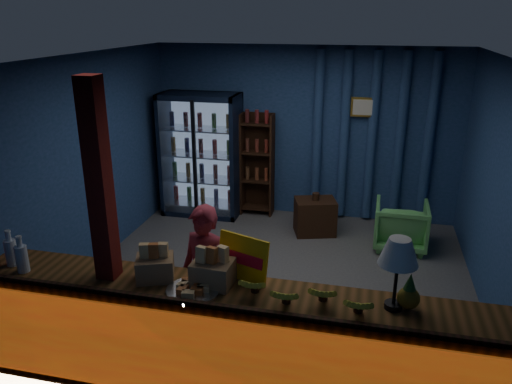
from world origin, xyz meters
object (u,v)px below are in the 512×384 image
table_lamp (399,255)px  shopkeeper (205,278)px  pastry_tray (193,289)px  green_chair (401,225)px

table_lamp → shopkeeper: bearing=162.9°
shopkeeper → pastry_tray: size_ratio=3.26×
green_chair → table_lamp: (-0.23, -3.12, 1.07)m
shopkeeper → table_lamp: (1.65, -0.51, 0.69)m
shopkeeper → green_chair: shopkeeper is taller
shopkeeper → table_lamp: size_ratio=2.48×
shopkeeper → green_chair: 3.24m
pastry_tray → table_lamp: bearing=4.7°
green_chair → table_lamp: 3.31m
pastry_tray → table_lamp: size_ratio=0.76×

